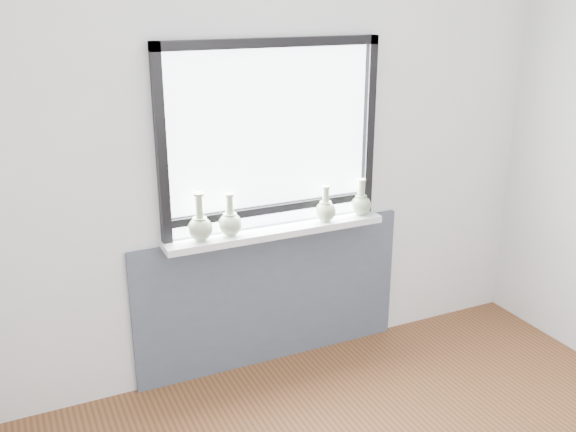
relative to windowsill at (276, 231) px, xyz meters
name	(u,v)px	position (x,y,z in m)	size (l,w,h in m)	color
back_wall	(269,156)	(0.00, 0.10, 0.42)	(3.60, 0.02, 2.60)	silver
apron_panel	(272,296)	(0.00, 0.07, -0.45)	(1.70, 0.03, 0.86)	#48505F
windowsill	(276,231)	(0.00, 0.00, 0.00)	(1.32, 0.18, 0.04)	white
window	(271,132)	(0.00, 0.06, 0.56)	(1.30, 0.06, 1.05)	black
vase_a	(200,226)	(-0.45, 0.00, 0.10)	(0.14, 0.14, 0.27)	#94A884
vase_b	(230,222)	(-0.28, 0.00, 0.10)	(0.14, 0.14, 0.24)	#94A884
vase_c	(325,210)	(0.31, -0.02, 0.09)	(0.13, 0.13, 0.21)	#94A884
vase_d	(361,203)	(0.56, 0.00, 0.09)	(0.13, 0.13, 0.22)	#94A884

